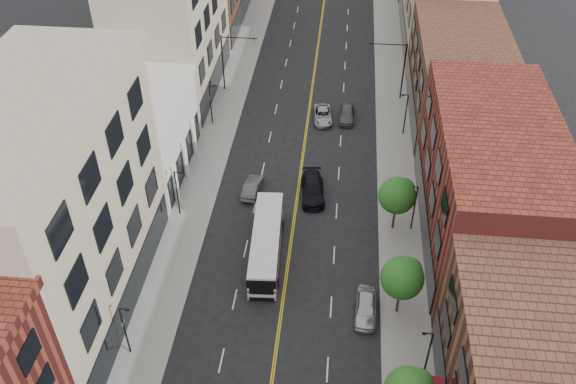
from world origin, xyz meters
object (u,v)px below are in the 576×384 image
(car_lane_behind, at_px, (252,187))
(city_bus, at_px, (266,242))
(car_lane_c, at_px, (347,114))
(car_lane_a, at_px, (313,189))
(car_parked_far, at_px, (366,308))
(car_lane_b, at_px, (323,115))

(car_lane_behind, bearing_deg, city_bus, 111.61)
(city_bus, distance_m, car_lane_c, 24.14)
(city_bus, distance_m, car_lane_a, 9.46)
(city_bus, height_order, car_lane_a, city_bus)
(city_bus, xyz_separation_m, car_parked_far, (8.79, -5.78, -0.88))
(car_lane_behind, distance_m, car_lane_a, 6.04)
(car_parked_far, bearing_deg, car_lane_b, 101.87)
(city_bus, distance_m, car_lane_behind, 9.07)
(car_lane_c, bearing_deg, car_lane_b, -171.94)
(city_bus, relative_size, car_lane_behind, 2.67)
(car_lane_a, xyz_separation_m, car_lane_c, (3.03, 14.47, -0.06))
(car_parked_far, bearing_deg, car_lane_behind, 129.99)
(car_parked_far, xyz_separation_m, car_lane_a, (-5.29, 14.53, 0.04))
(city_bus, height_order, car_lane_behind, city_bus)
(car_parked_far, distance_m, car_lane_b, 29.08)
(car_lane_a, bearing_deg, city_bus, -118.26)
(car_lane_behind, bearing_deg, car_parked_far, 133.40)
(car_parked_far, bearing_deg, car_lane_c, 96.33)
(car_lane_b, distance_m, car_lane_c, 2.81)
(car_lane_a, bearing_deg, car_parked_far, -76.47)
(car_lane_behind, relative_size, car_lane_b, 0.89)
(city_bus, bearing_deg, car_lane_a, 65.15)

